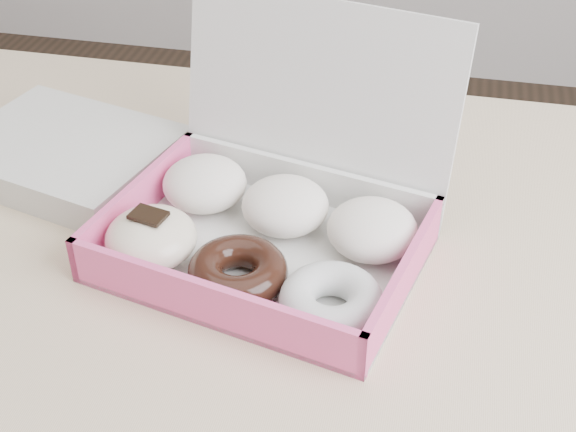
# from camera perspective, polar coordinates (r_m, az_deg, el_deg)

# --- Properties ---
(table) EXTENTS (1.20, 0.80, 0.75)m
(table) POSITION_cam_1_polar(r_m,az_deg,el_deg) (0.97, -0.15, -5.36)
(table) COLOR tan
(table) RESTS_ON ground
(donut_box) EXTENTS (0.39, 0.36, 0.24)m
(donut_box) POSITION_cam_1_polar(r_m,az_deg,el_deg) (0.89, -1.45, -0.27)
(donut_box) COLOR silver
(donut_box) RESTS_ON table
(newspapers) EXTENTS (0.30, 0.27, 0.04)m
(newspapers) POSITION_cam_1_polar(r_m,az_deg,el_deg) (1.07, -15.56, 4.30)
(newspapers) COLOR silver
(newspapers) RESTS_ON table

